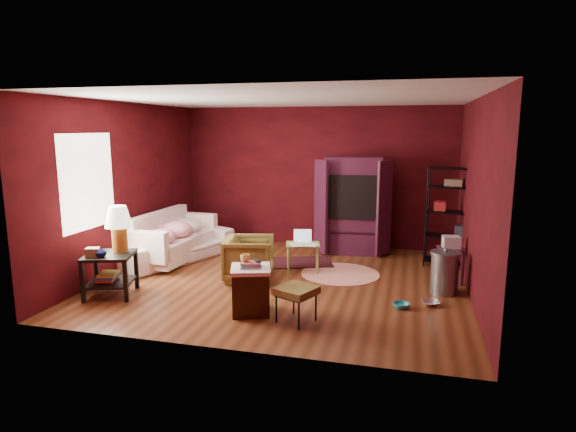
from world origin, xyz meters
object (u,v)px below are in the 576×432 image
Objects in this scene: hamper at (251,289)px; tv_armoire at (353,204)px; laptop_desk at (303,246)px; sofa at (173,237)px; armchair at (249,256)px; side_table at (114,242)px; wire_shelving at (452,213)px.

hamper is 3.58m from tv_armoire.
tv_armoire reaches higher than laptop_desk.
hamper is 1.02× the size of laptop_desk.
sofa is 2.98m from hamper.
armchair reaches higher than laptop_desk.
hamper is (2.17, -2.04, -0.12)m from sofa.
hamper is (0.47, -1.31, -0.06)m from armchair.
sofa is 1.85m from armchair.
side_table is (-1.65, -1.10, 0.39)m from armchair.
wire_shelving reaches higher than hamper.
side_table is at bearing -142.92° from wire_shelving.
laptop_desk is 0.40× the size of wire_shelving.
armchair is (1.70, -0.74, -0.06)m from sofa.
hamper is (2.12, -0.21, -0.45)m from side_table.
tv_armoire is (3.06, 1.36, 0.52)m from sofa.
wire_shelving is (4.77, 2.71, 0.18)m from side_table.
sofa is 2.96× the size of armchair.
tv_armoire is at bearing 171.94° from wire_shelving.
laptop_desk is 2.64m from wire_shelving.
hamper is 2.01m from laptop_desk.
tv_armoire is (1.36, 2.10, 0.58)m from armchair.
hamper is 3.99m from wire_shelving.
laptop_desk is 0.37× the size of tv_armoire.
tv_armoire reaches higher than armchair.
sofa is at bearing 54.40° from armchair.
armchair is 0.99m from laptop_desk.
sofa is 1.76× the size of side_table.
sofa is 1.87m from side_table.
sofa is 3.39m from tv_armoire.
wire_shelving reaches higher than side_table.
sofa is at bearing -160.90° from tv_armoire.
sofa is at bearing -162.25° from wire_shelving.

